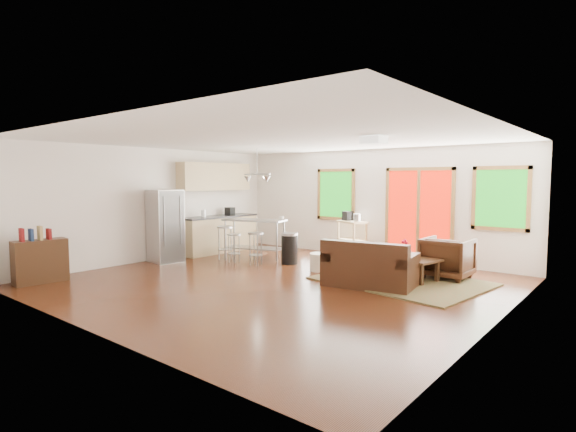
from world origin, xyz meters
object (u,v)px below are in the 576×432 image
Objects in this scene: rug at (401,281)px; kitchen_cart at (352,226)px; coffee_table at (408,260)px; ottoman at (392,262)px; refrigerator at (165,226)px; loveseat at (369,268)px; island at (255,231)px; armchair at (447,256)px.

kitchen_cart is at bearing 139.94° from rug.
rug is 2.56× the size of kitchen_cart.
ottoman is (-0.55, 0.45, -0.16)m from coffee_table.
ottoman reaches higher than rug.
refrigerator is at bearing -154.86° from ottoman.
kitchen_cart is (-1.86, 2.50, 0.43)m from loveseat.
rug is 1.78× the size of island.
loveseat is 1.38× the size of coffee_table.
coffee_table is 1.84× the size of ottoman.
loveseat is (-0.29, -0.69, 0.31)m from rug.
island is at bearing 157.52° from loveseat.
refrigerator is 1.04× the size of island.
refrigerator is 1.50× the size of kitchen_cart.
rug is 3.89m from island.
refrigerator reaches higher than kitchen_cart.
kitchen_cart is at bearing 44.64° from island.
loveseat is at bearing -53.30° from kitchen_cart.
loveseat is 0.96m from coffee_table.
rug is 0.42m from coffee_table.
island is at bearing 60.21° from refrigerator.
ottoman is at bearing 140.46° from coffee_table.
ottoman is at bearing 8.06° from armchair.
rug is at bearing -99.92° from coffee_table.
rug is at bearing -52.13° from ottoman.
ottoman is (-1.06, -0.15, -0.21)m from armchair.
refrigerator is (-5.63, -2.30, 0.39)m from armchair.
loveseat is 1.05× the size of island.
kitchen_cart is (-2.15, 1.81, 0.74)m from rug.
kitchen_cart reaches higher than coffee_table.
refrigerator is (-4.57, -2.14, 0.60)m from ottoman.
ottoman is 3.39m from island.
kitchen_cart is at bearing 117.54° from loveseat.
refrigerator reaches higher than ottoman.
armchair is (0.84, 1.50, 0.11)m from loveseat.
kitchen_cart is at bearing 55.95° from refrigerator.
ottoman is at bearing 90.30° from loveseat.
island is (-3.84, 0.15, 0.63)m from rug.
coffee_table is 0.79m from armchair.
kitchen_cart is (-1.64, 1.15, 0.53)m from ottoman.
rug is 1.71× the size of refrigerator.
refrigerator is (-5.08, -1.48, 0.81)m from rug.
armchair is 0.79× the size of kitchen_cart.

